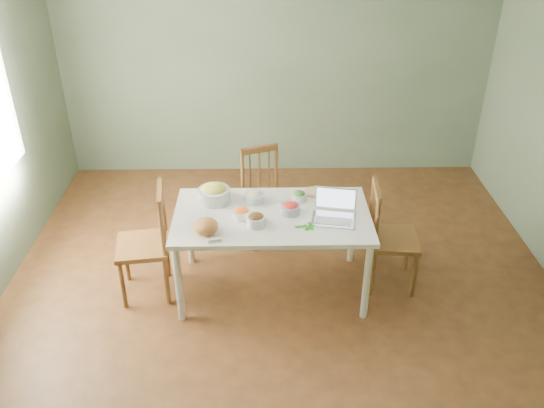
{
  "coord_description": "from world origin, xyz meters",
  "views": [
    {
      "loc": [
        -0.16,
        -3.98,
        3.26
      ],
      "look_at": [
        -0.09,
        0.1,
        0.88
      ],
      "focal_mm": 37.57,
      "sensor_mm": 36.0,
      "label": 1
    }
  ],
  "objects_px": {
    "chair_left": "(142,243)",
    "laptop": "(334,208)",
    "chair_far": "(266,198)",
    "dining_table": "(272,252)",
    "bowl_squash": "(214,193)",
    "bread_boule": "(206,226)",
    "chair_right": "(394,237)"
  },
  "relations": [
    {
      "from": "chair_far",
      "to": "chair_right",
      "type": "distance_m",
      "value": 1.34
    },
    {
      "from": "bread_boule",
      "to": "bowl_squash",
      "type": "bearing_deg",
      "value": 86.8
    },
    {
      "from": "chair_far",
      "to": "bread_boule",
      "type": "height_order",
      "value": "chair_far"
    },
    {
      "from": "chair_right",
      "to": "bowl_squash",
      "type": "bearing_deg",
      "value": 88.0
    },
    {
      "from": "bowl_squash",
      "to": "chair_right",
      "type": "bearing_deg",
      "value": -6.32
    },
    {
      "from": "chair_right",
      "to": "bowl_squash",
      "type": "relative_size",
      "value": 3.59
    },
    {
      "from": "bread_boule",
      "to": "bowl_squash",
      "type": "relative_size",
      "value": 0.71
    },
    {
      "from": "chair_right",
      "to": "bread_boule",
      "type": "bearing_deg",
      "value": 106.27
    },
    {
      "from": "chair_right",
      "to": "chair_far",
      "type": "bearing_deg",
      "value": 60.27
    },
    {
      "from": "chair_far",
      "to": "dining_table",
      "type": "bearing_deg",
      "value": -108.0
    },
    {
      "from": "chair_left",
      "to": "laptop",
      "type": "bearing_deg",
      "value": 79.63
    },
    {
      "from": "bread_boule",
      "to": "bowl_squash",
      "type": "distance_m",
      "value": 0.51
    },
    {
      "from": "chair_right",
      "to": "laptop",
      "type": "xyz_separation_m",
      "value": [
        -0.56,
        -0.17,
        0.4
      ]
    },
    {
      "from": "chair_far",
      "to": "laptop",
      "type": "bearing_deg",
      "value": -80.0
    },
    {
      "from": "dining_table",
      "to": "chair_right",
      "type": "height_order",
      "value": "chair_right"
    },
    {
      "from": "chair_right",
      "to": "bread_boule",
      "type": "height_order",
      "value": "chair_right"
    },
    {
      "from": "dining_table",
      "to": "laptop",
      "type": "bearing_deg",
      "value": -11.91
    },
    {
      "from": "dining_table",
      "to": "bread_boule",
      "type": "bearing_deg",
      "value": -152.07
    },
    {
      "from": "chair_left",
      "to": "laptop",
      "type": "height_order",
      "value": "chair_left"
    },
    {
      "from": "bowl_squash",
      "to": "bread_boule",
      "type": "bearing_deg",
      "value": -93.2
    },
    {
      "from": "dining_table",
      "to": "chair_far",
      "type": "distance_m",
      "value": 0.81
    },
    {
      "from": "chair_far",
      "to": "bowl_squash",
      "type": "relative_size",
      "value": 3.43
    },
    {
      "from": "dining_table",
      "to": "laptop",
      "type": "xyz_separation_m",
      "value": [
        0.51,
        -0.11,
        0.51
      ]
    },
    {
      "from": "chair_left",
      "to": "chair_right",
      "type": "xyz_separation_m",
      "value": [
        2.18,
        0.09,
        -0.02
      ]
    },
    {
      "from": "chair_far",
      "to": "chair_left",
      "type": "distance_m",
      "value": 1.36
    },
    {
      "from": "chair_far",
      "to": "chair_left",
      "type": "relative_size",
      "value": 0.92
    },
    {
      "from": "laptop",
      "to": "chair_right",
      "type": "bearing_deg",
      "value": 26.94
    },
    {
      "from": "chair_right",
      "to": "laptop",
      "type": "distance_m",
      "value": 0.71
    },
    {
      "from": "dining_table",
      "to": "chair_left",
      "type": "height_order",
      "value": "chair_left"
    },
    {
      "from": "chair_left",
      "to": "chair_right",
      "type": "height_order",
      "value": "chair_left"
    },
    {
      "from": "chair_far",
      "to": "laptop",
      "type": "height_order",
      "value": "laptop"
    },
    {
      "from": "dining_table",
      "to": "laptop",
      "type": "distance_m",
      "value": 0.73
    }
  ]
}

